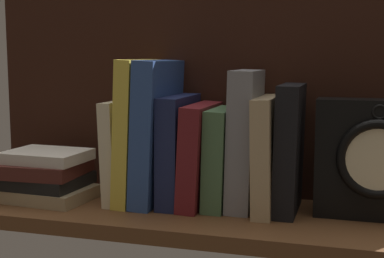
{
  "coord_description": "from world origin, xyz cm",
  "views": [
    {
      "loc": [
        25.57,
        -88.78,
        26.17
      ],
      "look_at": [
        -1.97,
        3.3,
        13.42
      ],
      "focal_mm": 51.78,
      "sensor_mm": 36.0,
      "label": 1
    }
  ],
  "objects_px": {
    "book_stack_side": "(45,176)",
    "book_tan_shortstories": "(268,154)",
    "book_maroon_dawkins": "(200,155)",
    "book_black_skeptic": "(289,149)",
    "book_blue_modern": "(157,132)",
    "book_navy_bierce": "(179,150)",
    "book_yellow_seinlanguage": "(138,131)",
    "book_green_romantic": "(221,158)",
    "book_cream_twain": "(124,150)",
    "framed_clock": "(377,159)",
    "book_gray_chess": "(245,140)"
  },
  "relations": [
    {
      "from": "book_cream_twain",
      "to": "book_black_skeptic",
      "type": "bearing_deg",
      "value": 0.0
    },
    {
      "from": "book_yellow_seinlanguage",
      "to": "book_navy_bierce",
      "type": "height_order",
      "value": "book_yellow_seinlanguage"
    },
    {
      "from": "book_maroon_dawkins",
      "to": "book_navy_bierce",
      "type": "bearing_deg",
      "value": 180.0
    },
    {
      "from": "book_black_skeptic",
      "to": "book_blue_modern",
      "type": "bearing_deg",
      "value": 180.0
    },
    {
      "from": "book_stack_side",
      "to": "book_tan_shortstories",
      "type": "bearing_deg",
      "value": 6.42
    },
    {
      "from": "book_yellow_seinlanguage",
      "to": "book_maroon_dawkins",
      "type": "xyz_separation_m",
      "value": [
        0.12,
        0.0,
        -0.04
      ]
    },
    {
      "from": "book_cream_twain",
      "to": "book_yellow_seinlanguage",
      "type": "bearing_deg",
      "value": 0.0
    },
    {
      "from": "book_blue_modern",
      "to": "framed_clock",
      "type": "relative_size",
      "value": 1.31
    },
    {
      "from": "book_cream_twain",
      "to": "book_maroon_dawkins",
      "type": "xyz_separation_m",
      "value": [
        0.14,
        0.0,
        -0.0
      ]
    },
    {
      "from": "book_maroon_dawkins",
      "to": "book_stack_side",
      "type": "xyz_separation_m",
      "value": [
        -0.28,
        -0.05,
        -0.05
      ]
    },
    {
      "from": "book_green_romantic",
      "to": "book_stack_side",
      "type": "relative_size",
      "value": 0.93
    },
    {
      "from": "book_navy_bierce",
      "to": "book_stack_side",
      "type": "bearing_deg",
      "value": -169.46
    },
    {
      "from": "book_blue_modern",
      "to": "book_navy_bierce",
      "type": "relative_size",
      "value": 1.32
    },
    {
      "from": "book_blue_modern",
      "to": "book_black_skeptic",
      "type": "relative_size",
      "value": 1.18
    },
    {
      "from": "book_black_skeptic",
      "to": "book_stack_side",
      "type": "height_order",
      "value": "book_black_skeptic"
    },
    {
      "from": "book_blue_modern",
      "to": "book_stack_side",
      "type": "height_order",
      "value": "book_blue_modern"
    },
    {
      "from": "book_cream_twain",
      "to": "framed_clock",
      "type": "bearing_deg",
      "value": -0.32
    },
    {
      "from": "book_gray_chess",
      "to": "book_tan_shortstories",
      "type": "bearing_deg",
      "value": 0.0
    },
    {
      "from": "book_yellow_seinlanguage",
      "to": "book_maroon_dawkins",
      "type": "height_order",
      "value": "book_yellow_seinlanguage"
    },
    {
      "from": "book_yellow_seinlanguage",
      "to": "book_blue_modern",
      "type": "xyz_separation_m",
      "value": [
        0.04,
        0.0,
        -0.0
      ]
    },
    {
      "from": "book_cream_twain",
      "to": "book_green_romantic",
      "type": "xyz_separation_m",
      "value": [
        0.18,
        0.0,
        -0.01
      ]
    },
    {
      "from": "book_maroon_dawkins",
      "to": "book_stack_side",
      "type": "bearing_deg",
      "value": -170.9
    },
    {
      "from": "book_yellow_seinlanguage",
      "to": "book_green_romantic",
      "type": "height_order",
      "value": "book_yellow_seinlanguage"
    },
    {
      "from": "book_yellow_seinlanguage",
      "to": "book_stack_side",
      "type": "distance_m",
      "value": 0.19
    },
    {
      "from": "book_cream_twain",
      "to": "framed_clock",
      "type": "xyz_separation_m",
      "value": [
        0.44,
        -0.0,
        0.01
      ]
    },
    {
      "from": "book_navy_bierce",
      "to": "book_stack_side",
      "type": "height_order",
      "value": "book_navy_bierce"
    },
    {
      "from": "book_cream_twain",
      "to": "book_stack_side",
      "type": "height_order",
      "value": "book_cream_twain"
    },
    {
      "from": "book_blue_modern",
      "to": "framed_clock",
      "type": "xyz_separation_m",
      "value": [
        0.37,
        -0.0,
        -0.03
      ]
    },
    {
      "from": "book_navy_bierce",
      "to": "book_gray_chess",
      "type": "distance_m",
      "value": 0.12
    },
    {
      "from": "book_cream_twain",
      "to": "book_gray_chess",
      "type": "xyz_separation_m",
      "value": [
        0.22,
        0.0,
        0.03
      ]
    },
    {
      "from": "book_yellow_seinlanguage",
      "to": "book_stack_side",
      "type": "height_order",
      "value": "book_yellow_seinlanguage"
    },
    {
      "from": "book_navy_bierce",
      "to": "book_stack_side",
      "type": "distance_m",
      "value": 0.25
    },
    {
      "from": "book_cream_twain",
      "to": "framed_clock",
      "type": "height_order",
      "value": "framed_clock"
    },
    {
      "from": "book_green_romantic",
      "to": "book_gray_chess",
      "type": "height_order",
      "value": "book_gray_chess"
    },
    {
      "from": "book_tan_shortstories",
      "to": "framed_clock",
      "type": "relative_size",
      "value": 1.0
    },
    {
      "from": "book_maroon_dawkins",
      "to": "book_black_skeptic",
      "type": "distance_m",
      "value": 0.16
    },
    {
      "from": "book_maroon_dawkins",
      "to": "book_green_romantic",
      "type": "relative_size",
      "value": 1.04
    },
    {
      "from": "book_maroon_dawkins",
      "to": "book_black_skeptic",
      "type": "relative_size",
      "value": 0.83
    },
    {
      "from": "book_cream_twain",
      "to": "book_navy_bierce",
      "type": "bearing_deg",
      "value": 0.0
    },
    {
      "from": "book_stack_side",
      "to": "book_gray_chess",
      "type": "bearing_deg",
      "value": 7.11
    },
    {
      "from": "book_tan_shortstories",
      "to": "book_black_skeptic",
      "type": "distance_m",
      "value": 0.04
    },
    {
      "from": "book_maroon_dawkins",
      "to": "book_tan_shortstories",
      "type": "relative_size",
      "value": 0.92
    },
    {
      "from": "book_blue_modern",
      "to": "book_tan_shortstories",
      "type": "relative_size",
      "value": 1.31
    },
    {
      "from": "book_yellow_seinlanguage",
      "to": "book_stack_side",
      "type": "bearing_deg",
      "value": -164.84
    },
    {
      "from": "book_tan_shortstories",
      "to": "book_black_skeptic",
      "type": "bearing_deg",
      "value": 0.0
    },
    {
      "from": "framed_clock",
      "to": "book_stack_side",
      "type": "xyz_separation_m",
      "value": [
        -0.58,
        -0.04,
        -0.05
      ]
    },
    {
      "from": "book_cream_twain",
      "to": "book_maroon_dawkins",
      "type": "bearing_deg",
      "value": 0.0
    },
    {
      "from": "book_green_romantic",
      "to": "book_black_skeptic",
      "type": "xyz_separation_m",
      "value": [
        0.12,
        0.0,
        0.02
      ]
    },
    {
      "from": "book_yellow_seinlanguage",
      "to": "book_maroon_dawkins",
      "type": "bearing_deg",
      "value": 0.0
    },
    {
      "from": "book_blue_modern",
      "to": "book_gray_chess",
      "type": "height_order",
      "value": "book_blue_modern"
    }
  ]
}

